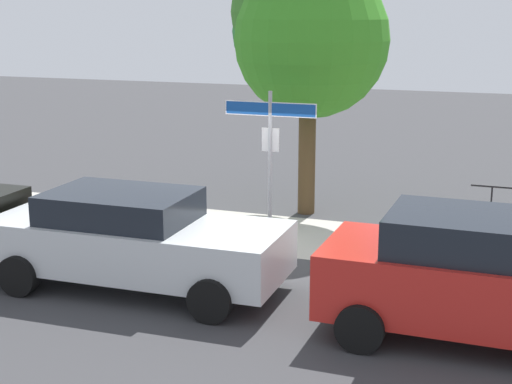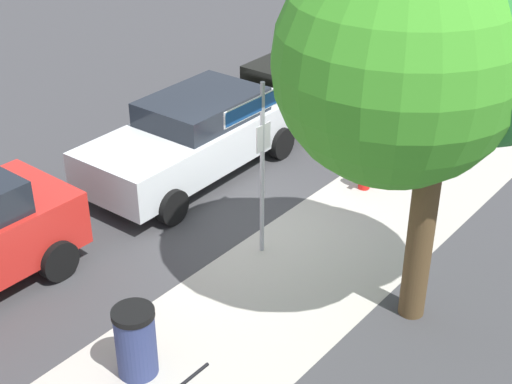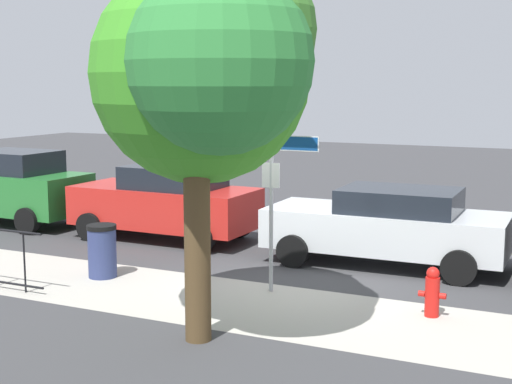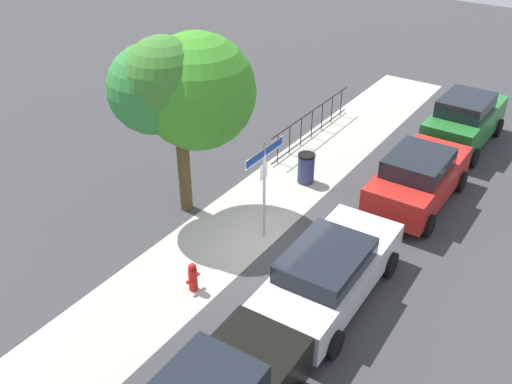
% 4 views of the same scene
% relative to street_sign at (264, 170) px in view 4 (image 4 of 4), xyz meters
% --- Properties ---
extents(ground_plane, '(60.00, 60.00, 0.00)m').
position_rel_street_sign_xyz_m(ground_plane, '(-0.27, -0.40, -2.06)').
color(ground_plane, '#38383A').
extents(sidewalk_strip, '(24.00, 2.60, 0.00)m').
position_rel_street_sign_xyz_m(sidewalk_strip, '(1.73, 0.90, -2.05)').
color(sidewalk_strip, '#A7A298').
rests_on(sidewalk_strip, ground_plane).
extents(street_sign, '(1.69, 0.07, 2.88)m').
position_rel_street_sign_xyz_m(street_sign, '(0.00, 0.00, 0.00)').
color(street_sign, '#9EA0A5').
rests_on(street_sign, ground_plane).
extents(shade_tree, '(3.51, 3.59, 5.27)m').
position_rel_street_sign_xyz_m(shade_tree, '(-0.22, 2.45, 1.75)').
color(shade_tree, '#4F3B23').
rests_on(shade_tree, ground_plane).
extents(car_silver, '(4.68, 2.09, 1.53)m').
position_rel_street_sign_xyz_m(car_silver, '(-1.31, -2.64, -1.26)').
color(car_silver, silver).
rests_on(car_silver, ground_plane).
extents(car_red, '(4.23, 2.02, 1.71)m').
position_rel_street_sign_xyz_m(car_red, '(3.90, -2.83, -1.18)').
color(car_red, red).
rests_on(car_red, ground_plane).
extents(car_green, '(4.25, 2.03, 1.86)m').
position_rel_street_sign_xyz_m(car_green, '(8.54, -2.77, -1.12)').
color(car_green, '#246C2C').
rests_on(car_green, ground_plane).
extents(iron_fence, '(5.43, 0.04, 1.07)m').
position_rel_street_sign_xyz_m(iron_fence, '(6.07, 1.90, -1.49)').
color(iron_fence, black).
rests_on(iron_fence, ground_plane).
extents(fire_hydrant, '(0.42, 0.22, 0.78)m').
position_rel_street_sign_xyz_m(fire_hydrant, '(-2.80, 0.20, -1.67)').
color(fire_hydrant, red).
rests_on(fire_hydrant, ground_plane).
extents(trash_bin, '(0.55, 0.55, 0.98)m').
position_rel_street_sign_xyz_m(trash_bin, '(3.19, 0.50, -1.56)').
color(trash_bin, navy).
rests_on(trash_bin, ground_plane).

